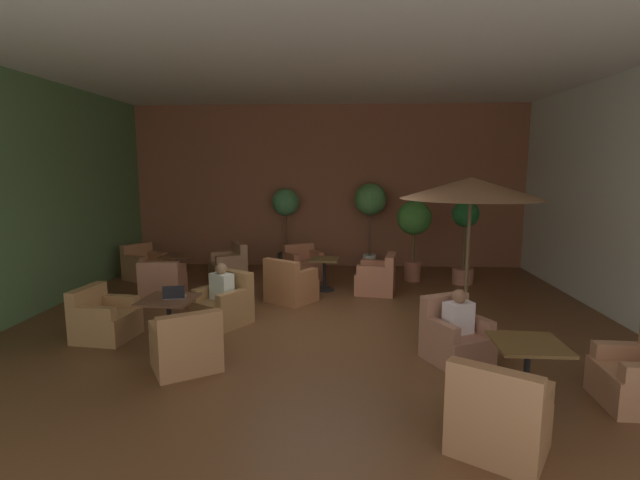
{
  "coord_description": "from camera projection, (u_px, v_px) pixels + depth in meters",
  "views": [
    {
      "loc": [
        0.4,
        -7.39,
        2.57
      ],
      "look_at": [
        0.0,
        0.49,
        1.35
      ],
      "focal_mm": 26.35,
      "sensor_mm": 36.0,
      "label": 1
    }
  ],
  "objects": [
    {
      "name": "armchair_rear_right_north",
      "position": [
        144.0,
        266.0,
        10.9
      ],
      "size": [
        1.02,
        1.03,
        0.81
      ],
      "color": "#B3744A",
      "rests_on": "ground_plane"
    },
    {
      "name": "wall_left_accent",
      "position": [
        10.0,
        198.0,
        7.64
      ],
      "size": [
        0.08,
        9.73,
        4.15
      ],
      "primitive_type": "cube",
      "color": "#557D49",
      "rests_on": "ground_plane"
    },
    {
      "name": "armchair_front_right_south",
      "position": [
        455.0,
        339.0,
        6.27
      ],
      "size": [
        0.96,
        0.98,
        0.86
      ],
      "color": "#A36E55",
      "rests_on": "ground_plane"
    },
    {
      "name": "ground_plane",
      "position": [
        319.0,
        326.0,
        7.71
      ],
      "size": [
        10.17,
        9.73,
        0.02
      ],
      "primitive_type": "cube",
      "color": "brown"
    },
    {
      "name": "armchair_rear_right_south",
      "position": [
        229.0,
        267.0,
        10.75
      ],
      "size": [
        1.01,
        1.01,
        0.87
      ],
      "color": "#A47551",
      "rests_on": "ground_plane"
    },
    {
      "name": "cafe_table_mid_center",
      "position": [
        325.0,
        268.0,
        9.9
      ],
      "size": [
        0.66,
        0.66,
        0.68
      ],
      "color": "black",
      "rests_on": "ground_plane"
    },
    {
      "name": "armchair_rear_right_east",
      "position": [
        163.0,
        285.0,
        9.14
      ],
      "size": [
        0.83,
        0.85,
        0.82
      ],
      "color": "#B57455",
      "rests_on": "ground_plane"
    },
    {
      "name": "armchair_front_right_east",
      "position": [
        640.0,
        379.0,
        5.08
      ],
      "size": [
        0.75,
        0.8,
        0.86
      ],
      "color": "#AC7652",
      "rests_on": "ground_plane"
    },
    {
      "name": "potted_tree_right_corner",
      "position": [
        414.0,
        224.0,
        10.56
      ],
      "size": [
        0.78,
        0.78,
        1.84
      ],
      "color": "#A85F45",
      "rests_on": "ground_plane"
    },
    {
      "name": "ceiling_slab",
      "position": [
        318.0,
        60.0,
        7.07
      ],
      "size": [
        10.17,
        9.73,
        0.06
      ],
      "primitive_type": "cube",
      "color": "silver",
      "rests_on": "wall_back_brick"
    },
    {
      "name": "patron_blue_shirt",
      "position": [
        222.0,
        284.0,
        7.68
      ],
      "size": [
        0.43,
        0.39,
        0.61
      ],
      "color": "silver",
      "rests_on": "ground_plane"
    },
    {
      "name": "cafe_table_front_left",
      "position": [
        169.0,
        307.0,
        6.89
      ],
      "size": [
        0.8,
        0.8,
        0.68
      ],
      "color": "black",
      "rests_on": "ground_plane"
    },
    {
      "name": "armchair_front_right_north",
      "position": [
        498.0,
        419.0,
        4.23
      ],
      "size": [
        1.05,
        1.02,
        0.89
      ],
      "color": "#A87349",
      "rests_on": "ground_plane"
    },
    {
      "name": "patron_by_window",
      "position": [
        458.0,
        314.0,
        6.18
      ],
      "size": [
        0.43,
        0.37,
        0.6
      ],
      "color": "silver",
      "rests_on": "ground_plane"
    },
    {
      "name": "armchair_mid_center_east",
      "position": [
        377.0,
        278.0,
        9.68
      ],
      "size": [
        0.9,
        0.88,
        0.82
      ],
      "color": "#B1694B",
      "rests_on": "ground_plane"
    },
    {
      "name": "armchair_front_left_south",
      "position": [
        104.0,
        320.0,
        7.1
      ],
      "size": [
        0.85,
        0.85,
        0.79
      ],
      "color": "#A97A4A",
      "rests_on": "ground_plane"
    },
    {
      "name": "armchair_front_left_north",
      "position": [
        186.0,
        347.0,
        6.0
      ],
      "size": [
        1.05,
        1.03,
        0.81
      ],
      "color": "#A9744A",
      "rests_on": "ground_plane"
    },
    {
      "name": "wall_back_brick",
      "position": [
        328.0,
        187.0,
        12.15
      ],
      "size": [
        10.17,
        0.08,
        4.15
      ],
      "primitive_type": "cube",
      "color": "brown",
      "rests_on": "ground_plane"
    },
    {
      "name": "armchair_front_left_east",
      "position": [
        225.0,
        305.0,
        7.78
      ],
      "size": [
        1.02,
        1.04,
        0.85
      ],
      "color": "#A37646",
      "rests_on": "ground_plane"
    },
    {
      "name": "cafe_table_rear_right",
      "position": [
        177.0,
        264.0,
        10.25
      ],
      "size": [
        0.66,
        0.66,
        0.68
      ],
      "color": "black",
      "rests_on": "ground_plane"
    },
    {
      "name": "potted_tree_left_corner",
      "position": [
        465.0,
        231.0,
        10.33
      ],
      "size": [
        0.58,
        0.58,
        1.86
      ],
      "color": "#AA674E",
      "rests_on": "ground_plane"
    },
    {
      "name": "potted_tree_mid_left",
      "position": [
        370.0,
        205.0,
        11.52
      ],
      "size": [
        0.79,
        0.79,
        2.19
      ],
      "color": "silver",
      "rests_on": "ground_plane"
    },
    {
      "name": "cafe_table_front_right",
      "position": [
        528.0,
        355.0,
        5.16
      ],
      "size": [
        0.76,
        0.76,
        0.68
      ],
      "color": "black",
      "rests_on": "ground_plane"
    },
    {
      "name": "armchair_mid_center_north",
      "position": [
        290.0,
        286.0,
        9.04
      ],
      "size": [
        1.08,
        1.06,
        0.86
      ],
      "color": "#B06E42",
      "rests_on": "ground_plane"
    },
    {
      "name": "open_laptop",
      "position": [
        174.0,
        295.0,
        6.87
      ],
      "size": [
        0.35,
        0.29,
        0.2
      ],
      "color": "#9EA0A5",
      "rests_on": "cafe_table_front_left"
    },
    {
      "name": "iced_drink_cup",
      "position": [
        167.0,
        295.0,
        6.85
      ],
      "size": [
        0.08,
        0.08,
        0.11
      ],
      "primitive_type": "cylinder",
      "color": "white",
      "rests_on": "cafe_table_front_left"
    },
    {
      "name": "armchair_mid_center_south",
      "position": [
        303.0,
        266.0,
        10.92
      ],
      "size": [
        1.01,
        1.01,
        0.79
      ],
      "color": "#AE6847",
      "rests_on": "ground_plane"
    },
    {
      "name": "patio_umbrella_tall_red",
      "position": [
        471.0,
        189.0,
        8.0
      ],
      "size": [
        2.4,
        2.4,
        2.41
      ],
      "color": "#2D2D2D",
      "rests_on": "ground_plane"
    },
    {
      "name": "potted_tree_mid_right",
      "position": [
        286.0,
        213.0,
        11.88
      ],
      "size": [
        0.69,
        0.69,
        2.05
      ],
      "color": "#333330",
      "rests_on": "ground_plane"
    }
  ]
}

